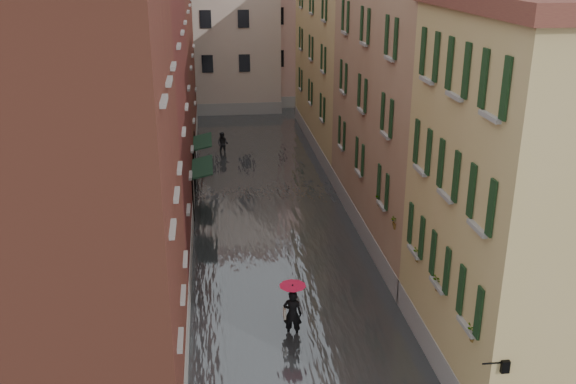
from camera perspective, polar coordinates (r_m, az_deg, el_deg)
ground at (r=23.26m, az=1.33°, el=-13.36°), size 120.00×120.00×0.00m
floodwater at (r=34.69m, az=-1.74°, el=-1.24°), size 10.00×60.00×0.20m
building_left_near at (r=18.73m, az=-19.26°, el=-0.87°), size 6.00×8.00×13.00m
building_left_mid at (r=29.17m, az=-15.03°, el=6.53°), size 6.00×14.00×12.50m
building_left_far at (r=43.69m, az=-12.64°, el=12.22°), size 6.00×16.00×14.00m
building_right_near at (r=21.01m, az=21.55°, el=-1.06°), size 6.00×8.00×11.50m
building_right_mid at (r=30.47m, az=12.20°, el=7.83°), size 6.00×14.00×13.00m
building_right_far at (r=44.79m, az=5.95°, el=11.17°), size 6.00×16.00×11.50m
building_end_cream at (r=57.45m, az=-7.29°, el=13.93°), size 12.00×9.00×13.00m
building_end_pink at (r=60.15m, az=1.59°, el=13.89°), size 10.00×9.00×12.00m
awning_near at (r=33.52m, az=-7.69°, el=2.11°), size 1.09×3.29×2.80m
awning_far at (r=38.09m, az=-7.66°, el=4.36°), size 1.09×3.04×2.80m
wall_lantern at (r=17.96m, az=18.62°, el=-14.40°), size 0.71×0.22×0.35m
window_planters at (r=22.78m, az=11.60°, el=-4.45°), size 0.59×10.98×0.84m
pedestrian_main at (r=23.01m, az=0.40°, el=-10.12°), size 0.95×0.95×2.06m
pedestrian_far at (r=43.70m, az=-5.82°, el=4.28°), size 0.94×0.84×1.60m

